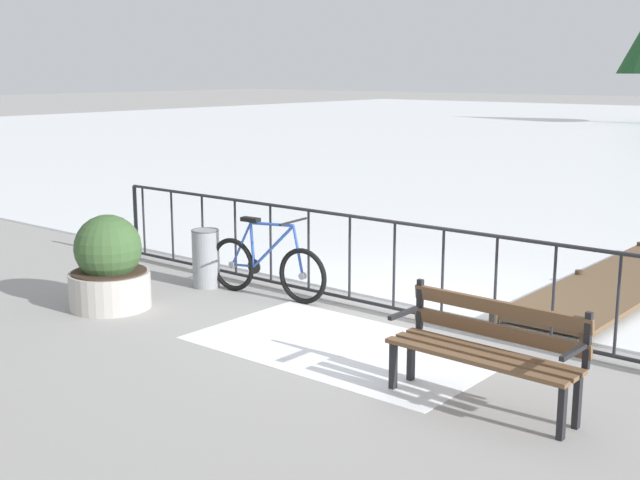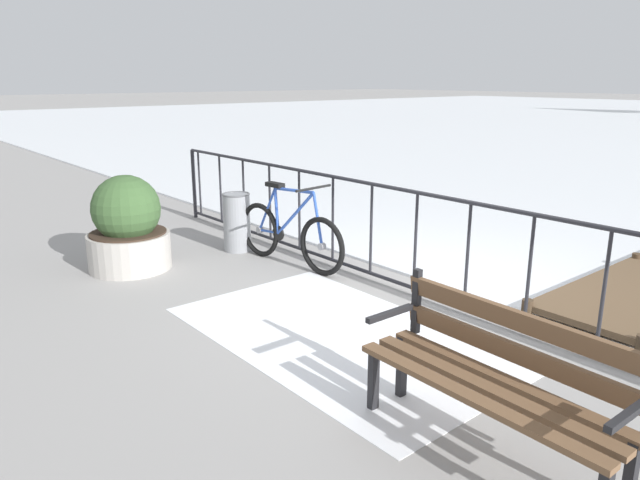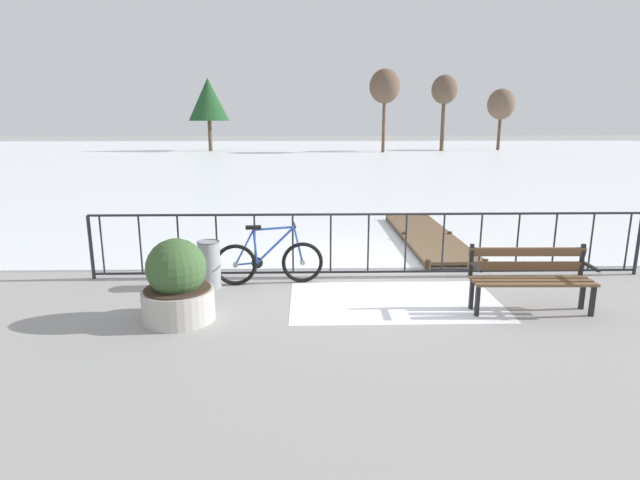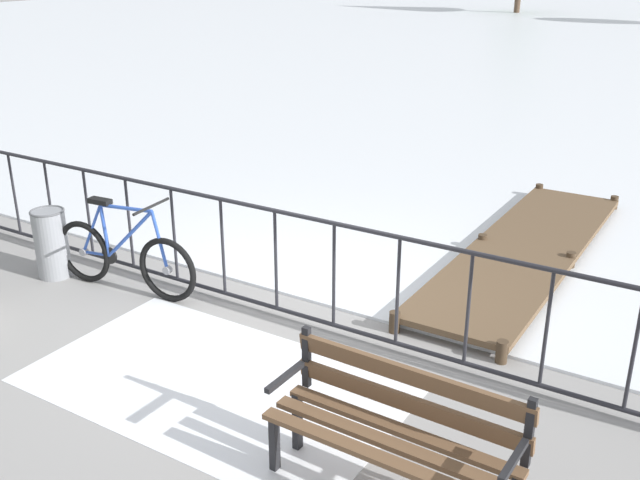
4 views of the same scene
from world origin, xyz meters
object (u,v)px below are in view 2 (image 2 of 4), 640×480
bicycle_near_railing (289,234)px  planter_with_shrub (128,228)px  trash_bin (237,222)px  park_bench (497,371)px

bicycle_near_railing → planter_with_shrub: planter_with_shrub is taller
planter_with_shrub → trash_bin: size_ratio=1.47×
planter_with_shrub → bicycle_near_railing: bearing=54.1°
bicycle_near_railing → trash_bin: bearing=-171.6°
bicycle_near_railing → planter_with_shrub: (-1.07, -1.47, 0.11)m
bicycle_near_railing → trash_bin: 0.92m
park_bench → trash_bin: 4.65m
planter_with_shrub → trash_bin: 1.35m
trash_bin → park_bench: bearing=-13.7°
bicycle_near_railing → park_bench: size_ratio=1.06×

